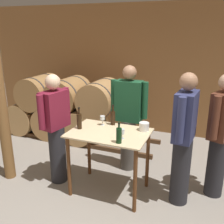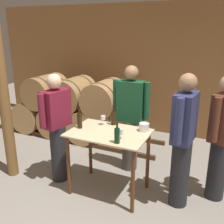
{
  "view_description": "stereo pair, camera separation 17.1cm",
  "coord_description": "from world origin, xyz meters",
  "views": [
    {
      "loc": [
        1.13,
        -2.5,
        2.21
      ],
      "look_at": [
        -0.1,
        0.56,
        1.14
      ],
      "focal_mm": 42.0,
      "sensor_mm": 36.0,
      "label": 1
    },
    {
      "loc": [
        1.29,
        -2.43,
        2.21
      ],
      "look_at": [
        -0.1,
        0.56,
        1.14
      ],
      "focal_mm": 42.0,
      "sensor_mm": 36.0,
      "label": 2
    }
  ],
  "objects": [
    {
      "name": "person_visitor_near_door",
      "position": [
        0.84,
        0.59,
        0.91
      ],
      "size": [
        0.25,
        0.59,
        1.72
      ],
      "color": "#232328",
      "rests_on": "ground_plane"
    },
    {
      "name": "ground_plane",
      "position": [
        0.0,
        0.0,
        0.0
      ],
      "size": [
        14.0,
        14.0,
        0.0
      ],
      "primitive_type": "plane",
      "color": "gray"
    },
    {
      "name": "tasting_table",
      "position": [
        -0.1,
        0.46,
        0.72
      ],
      "size": [
        1.04,
        0.72,
        0.89
      ],
      "color": "beige",
      "rests_on": "ground_plane"
    },
    {
      "name": "person_visitor_bearded",
      "position": [
        -0.06,
        1.17,
        0.89
      ],
      "size": [
        0.59,
        0.24,
        1.68
      ],
      "color": "#4C4742",
      "rests_on": "ground_plane"
    },
    {
      "name": "person_visitor_with_scarf",
      "position": [
        -0.91,
        0.42,
        0.85
      ],
      "size": [
        0.29,
        0.58,
        1.62
      ],
      "color": "#232328",
      "rests_on": "ground_plane"
    },
    {
      "name": "person_host",
      "position": [
        1.26,
        0.93,
        0.89
      ],
      "size": [
        0.34,
        0.56,
        1.68
      ],
      "color": "#232328",
      "rests_on": "ground_plane"
    },
    {
      "name": "wine_glass_near_center",
      "position": [
        0.13,
        0.33,
        0.98
      ],
      "size": [
        0.06,
        0.06,
        0.13
      ],
      "color": "silver",
      "rests_on": "tasting_table"
    },
    {
      "name": "back_wall",
      "position": [
        0.0,
        2.94,
        1.35
      ],
      "size": [
        8.4,
        0.05,
        2.7
      ],
      "color": "brown",
      "rests_on": "ground_plane"
    },
    {
      "name": "wine_bottle_center",
      "position": [
        0.14,
        0.2,
        0.99
      ],
      "size": [
        0.07,
        0.07,
        0.26
      ],
      "color": "black",
      "rests_on": "tasting_table"
    },
    {
      "name": "wine_bottle_left",
      "position": [
        -0.16,
        0.74,
        1.0
      ],
      "size": [
        0.07,
        0.07,
        0.29
      ],
      "color": "black",
      "rests_on": "tasting_table"
    },
    {
      "name": "wine_glass_near_left",
      "position": [
        -0.29,
        0.67,
        1.0
      ],
      "size": [
        0.07,
        0.07,
        0.14
      ],
      "color": "silver",
      "rests_on": "tasting_table"
    },
    {
      "name": "ice_bucket",
      "position": [
        0.31,
        0.7,
        0.95
      ],
      "size": [
        0.13,
        0.13,
        0.11
      ],
      "color": "white",
      "rests_on": "tasting_table"
    },
    {
      "name": "barrel_rack",
      "position": [
        -1.77,
        1.93,
        0.62
      ],
      "size": [
        4.39,
        0.84,
        1.27
      ],
      "color": "#4C331E",
      "rests_on": "ground_plane"
    },
    {
      "name": "wine_bottle_far_left",
      "position": [
        -0.52,
        0.43,
        1.01
      ],
      "size": [
        0.07,
        0.07,
        0.3
      ],
      "color": "black",
      "rests_on": "tasting_table"
    }
  ]
}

